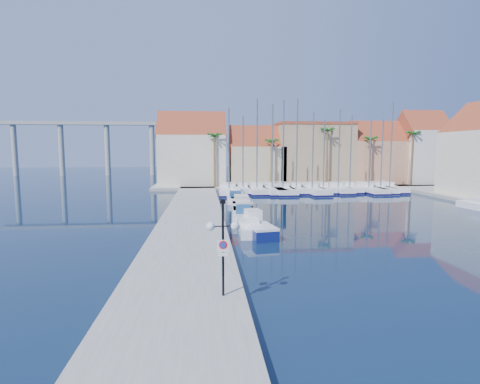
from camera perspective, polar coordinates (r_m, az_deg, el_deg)
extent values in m
plane|color=black|center=(25.45, 12.76, -9.60)|extent=(260.00, 260.00, 0.00)
cube|color=gray|center=(37.33, -7.24, -3.95)|extent=(6.00, 77.00, 0.50)
cube|color=gray|center=(73.69, 8.55, 1.18)|extent=(54.00, 16.00, 0.50)
cylinder|color=black|center=(16.65, -2.61, -8.52)|extent=(0.11, 0.11, 4.34)
cylinder|color=black|center=(16.42, -3.57, -5.25)|extent=(0.54, 0.06, 0.05)
cylinder|color=black|center=(16.45, -1.68, -5.21)|extent=(0.54, 0.06, 0.05)
sphere|color=white|center=(16.41, -4.52, -5.26)|extent=(0.39, 0.39, 0.39)
sphere|color=white|center=(16.47, -0.73, -5.19)|extent=(0.39, 0.39, 0.39)
cube|color=black|center=(16.24, -2.64, -1.48)|extent=(0.24, 0.13, 0.17)
cube|color=white|center=(16.56, -2.60, -8.22)|extent=(0.54, 0.04, 0.54)
cylinder|color=red|center=(16.52, -2.59, -8.06)|extent=(0.37, 0.02, 0.37)
cylinder|color=#1933A5|center=(16.51, -2.59, -8.07)|extent=(0.26, 0.02, 0.26)
cube|color=white|center=(16.66, -2.59, -9.48)|extent=(0.43, 0.04, 0.15)
cylinder|color=black|center=(24.93, -2.58, -8.04)|extent=(0.18, 0.18, 0.46)
cube|color=navy|center=(30.90, 2.60, -5.78)|extent=(2.75, 5.79, 0.83)
cube|color=white|center=(30.80, 2.60, -4.86)|extent=(2.75, 5.79, 0.19)
cube|color=white|center=(31.74, 2.00, -3.58)|extent=(1.43, 1.66, 1.02)
cube|color=white|center=(31.81, 1.51, -5.45)|extent=(2.05, 5.86, 0.80)
cube|color=white|center=(31.11, 1.61, -4.41)|extent=(1.37, 2.07, 0.60)
cube|color=white|center=(37.95, 0.53, -3.50)|extent=(2.76, 7.05, 0.80)
cube|color=navy|center=(37.16, 0.56, -2.62)|extent=(1.74, 2.53, 0.60)
cube|color=white|center=(41.73, 0.43, -2.58)|extent=(2.64, 7.06, 0.80)
cube|color=white|center=(40.94, 0.47, -1.77)|extent=(1.70, 2.52, 0.60)
cube|color=white|center=(46.81, 0.13, -1.59)|extent=(2.55, 7.42, 0.80)
cube|color=white|center=(45.99, 0.20, -0.86)|extent=(1.72, 2.62, 0.60)
cube|color=white|center=(50.80, -0.73, -0.95)|extent=(2.51, 6.91, 0.80)
cube|color=navy|center=(50.04, -0.71, -0.26)|extent=(1.64, 2.46, 0.60)
cube|color=white|center=(56.64, -0.60, -0.18)|extent=(1.75, 5.23, 0.80)
cube|color=white|center=(56.04, -0.54, 0.47)|extent=(1.20, 1.84, 0.60)
cube|color=white|center=(51.94, 32.37, -1.80)|extent=(1.90, 4.96, 0.80)
cube|color=white|center=(51.50, 32.78, -1.11)|extent=(1.21, 1.78, 0.60)
cube|color=white|center=(59.68, -1.69, 0.25)|extent=(3.51, 11.58, 1.00)
cube|color=#100D45|center=(59.72, -1.69, -0.05)|extent=(3.57, 11.64, 0.28)
cube|color=white|center=(60.74, -1.72, 1.12)|extent=(2.24, 3.53, 0.60)
cylinder|color=slate|center=(58.75, -1.71, 6.71)|extent=(0.20, 0.20, 12.41)
cube|color=white|center=(60.56, 0.43, 0.35)|extent=(2.51, 8.29, 1.00)
cube|color=#100D45|center=(60.60, 0.43, 0.05)|extent=(2.57, 8.36, 0.28)
cube|color=white|center=(61.30, 0.39, 1.17)|extent=(1.61, 2.53, 0.60)
cylinder|color=slate|center=(59.81, 0.46, 6.11)|extent=(0.20, 0.20, 11.17)
cube|color=white|center=(60.49, 2.51, 0.33)|extent=(2.75, 10.34, 1.00)
cube|color=#100D45|center=(60.52, 2.51, 0.03)|extent=(2.81, 10.40, 0.28)
cube|color=white|center=(61.42, 2.39, 1.18)|extent=(1.90, 3.11, 0.60)
cylinder|color=slate|center=(59.63, 2.62, 7.39)|extent=(0.20, 0.20, 13.84)
cube|color=white|center=(60.61, 4.76, 0.33)|extent=(3.67, 11.23, 1.00)
cube|color=#100D45|center=(60.65, 4.76, 0.03)|extent=(3.74, 11.30, 0.28)
cube|color=white|center=(61.60, 4.52, 1.18)|extent=(2.25, 3.45, 0.60)
cylinder|color=slate|center=(59.73, 4.96, 6.97)|extent=(0.20, 0.20, 13.01)
cube|color=white|center=(60.81, 6.44, 0.33)|extent=(3.40, 11.78, 1.00)
cube|color=#100D45|center=(60.85, 6.44, 0.03)|extent=(3.47, 11.84, 0.28)
cube|color=white|center=(61.88, 6.26, 1.19)|extent=(2.24, 3.57, 0.60)
cylinder|color=slate|center=(59.89, 6.63, 7.27)|extent=(0.20, 0.20, 13.68)
cube|color=white|center=(61.73, 8.48, 0.39)|extent=(2.95, 9.26, 1.00)
cube|color=#100D45|center=(61.77, 8.48, 0.10)|extent=(3.02, 9.32, 0.28)
cube|color=white|center=(62.55, 8.34, 1.21)|extent=(1.83, 2.84, 0.60)
cylinder|color=slate|center=(60.95, 8.68, 7.37)|extent=(0.20, 0.20, 13.98)
cube|color=white|center=(61.21, 10.75, 0.30)|extent=(3.57, 11.39, 1.00)
cube|color=#100D45|center=(61.24, 10.74, 0.00)|extent=(3.63, 11.46, 0.28)
cube|color=white|center=(62.18, 10.42, 1.14)|extent=(2.24, 3.49, 0.60)
cylinder|color=slate|center=(60.33, 11.05, 6.27)|extent=(0.20, 0.20, 11.75)
cube|color=white|center=(63.14, 12.43, 0.45)|extent=(2.44, 8.73, 1.00)
cube|color=#100D45|center=(63.17, 12.43, 0.16)|extent=(2.50, 8.79, 0.28)
cube|color=white|center=(63.89, 12.23, 1.24)|extent=(1.63, 2.64, 0.60)
cylinder|color=slate|center=(62.39, 12.68, 5.80)|extent=(0.20, 0.20, 10.79)
cube|color=white|center=(63.22, 14.54, 0.40)|extent=(2.83, 9.35, 1.00)
cube|color=#100D45|center=(63.25, 14.53, 0.11)|extent=(2.89, 9.41, 0.28)
cube|color=white|center=(63.99, 14.24, 1.20)|extent=(1.81, 2.85, 0.60)
cylinder|color=slate|center=(62.46, 14.88, 6.46)|extent=(0.20, 0.20, 12.35)
cube|color=white|center=(64.63, 16.23, 0.48)|extent=(2.55, 8.44, 1.00)
cube|color=#100D45|center=(64.66, 16.23, 0.19)|extent=(2.61, 8.50, 0.28)
cube|color=white|center=(65.34, 16.02, 1.25)|extent=(1.63, 2.57, 0.60)
cylinder|color=slate|center=(63.91, 16.53, 6.01)|extent=(0.20, 0.20, 11.48)
cube|color=white|center=(64.78, 18.80, 0.40)|extent=(3.00, 10.51, 1.00)
cube|color=#100D45|center=(64.81, 18.79, 0.12)|extent=(3.06, 10.57, 0.28)
cube|color=white|center=(65.64, 18.43, 1.19)|extent=(1.98, 3.18, 0.60)
cylinder|color=slate|center=(63.99, 19.19, 5.54)|extent=(0.20, 0.20, 10.65)
cube|color=white|center=(65.84, 20.45, 0.43)|extent=(3.41, 10.21, 1.00)
cube|color=#100D45|center=(65.87, 20.44, 0.16)|extent=(3.48, 10.28, 0.28)
cube|color=white|center=(66.70, 20.17, 1.21)|extent=(2.06, 3.15, 0.60)
cylinder|color=slate|center=(65.05, 20.82, 5.56)|extent=(0.20, 0.20, 10.80)
cube|color=white|center=(67.21, 21.61, 0.50)|extent=(2.53, 9.62, 1.00)
cube|color=#100D45|center=(67.24, 21.60, 0.23)|extent=(2.59, 9.68, 0.28)
cube|color=white|center=(67.99, 21.28, 1.26)|extent=(1.76, 2.89, 0.60)
cylinder|color=slate|center=(66.47, 22.07, 6.77)|extent=(0.20, 0.20, 13.69)
cube|color=beige|center=(70.26, -7.28, 4.82)|extent=(12.00, 9.00, 9.00)
cube|color=brown|center=(70.28, -7.33, 8.49)|extent=(12.30, 9.00, 9.00)
cube|color=tan|center=(70.94, 2.49, 4.08)|extent=(10.00, 8.00, 7.00)
cube|color=brown|center=(70.88, 2.51, 6.91)|extent=(10.30, 8.00, 8.00)
cube|color=#9F8762|center=(74.18, 10.88, 5.62)|extent=(14.00, 10.00, 11.00)
cube|color=brown|center=(74.32, 10.98, 10.05)|extent=(14.20, 10.20, 0.50)
cube|color=tan|center=(77.51, 19.64, 4.28)|extent=(10.00, 8.00, 8.00)
cube|color=brown|center=(77.49, 19.75, 7.24)|extent=(10.30, 8.00, 8.00)
cube|color=silver|center=(80.85, 25.77, 4.80)|extent=(8.00, 8.00, 10.00)
cube|color=brown|center=(80.91, 25.95, 8.34)|extent=(8.30, 8.00, 8.00)
cylinder|color=brown|center=(65.25, -3.89, 4.74)|extent=(0.36, 0.36, 9.00)
sphere|color=#1E5D1A|center=(65.27, -3.92, 8.56)|extent=(2.60, 2.60, 2.60)
cylinder|color=brown|center=(66.30, 4.81, 4.32)|extent=(0.36, 0.36, 8.00)
sphere|color=#1E5D1A|center=(66.27, 4.84, 7.65)|extent=(2.60, 2.60, 2.60)
cylinder|color=brown|center=(68.76, 13.08, 5.09)|extent=(0.36, 0.36, 10.00)
sphere|color=#1E5D1A|center=(68.82, 13.18, 9.13)|extent=(2.60, 2.60, 2.60)
cylinder|color=brown|center=(71.71, 19.15, 4.35)|extent=(0.36, 0.36, 8.50)
sphere|color=#1E5D1A|center=(71.70, 19.28, 7.63)|extent=(2.60, 2.60, 2.60)
cylinder|color=brown|center=(75.37, 24.73, 4.58)|extent=(0.36, 0.36, 9.50)
sphere|color=#1E5D1A|center=(75.41, 24.89, 8.08)|extent=(2.60, 2.60, 2.60)
cube|color=#9E9E99|center=(109.68, -21.75, 9.71)|extent=(48.00, 2.20, 0.90)
cylinder|color=#9E9E99|center=(116.57, -31.12, 5.57)|extent=(1.40, 1.40, 14.00)
cylinder|color=#9E9E99|center=(111.93, -25.55, 5.87)|extent=(1.40, 1.40, 14.00)
cylinder|color=#9E9E99|center=(108.42, -19.55, 6.13)|extent=(1.40, 1.40, 14.00)
cylinder|color=#9E9E99|center=(106.16, -13.22, 6.33)|extent=(1.40, 1.40, 14.00)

